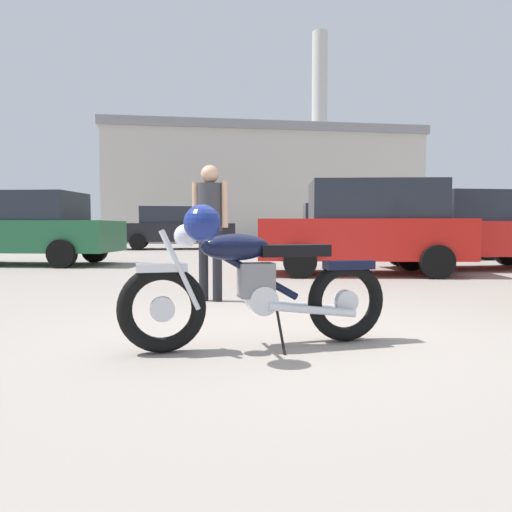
# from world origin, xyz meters

# --- Properties ---
(ground_plane) EXTENTS (80.00, 80.00, 0.00)m
(ground_plane) POSITION_xyz_m (0.00, 0.00, 0.00)
(ground_plane) COLOR gray
(vintage_motorcycle) EXTENTS (2.06, 0.79, 1.07)m
(vintage_motorcycle) POSITION_xyz_m (-0.31, -0.41, 0.49)
(vintage_motorcycle) COLOR black
(vintage_motorcycle) RESTS_ON ground_plane
(bystander) EXTENTS (0.44, 0.30, 1.66)m
(bystander) POSITION_xyz_m (-0.73, 1.90, 1.02)
(bystander) COLOR black
(bystander) RESTS_ON ground_plane
(blue_hatchback_right) EXTENTS (4.03, 2.10, 1.78)m
(blue_hatchback_right) POSITION_xyz_m (2.09, 5.15, 0.92)
(blue_hatchback_right) COLOR black
(blue_hatchback_right) RESTS_ON ground_plane
(silver_sedan_mid) EXTENTS (4.31, 2.14, 1.67)m
(silver_sedan_mid) POSITION_xyz_m (5.18, 9.57, 0.84)
(silver_sedan_mid) COLOR black
(silver_sedan_mid) RESTS_ON ground_plane
(dark_sedan_left) EXTENTS (4.33, 2.20, 1.67)m
(dark_sedan_left) POSITION_xyz_m (4.85, 6.18, 0.84)
(dark_sedan_left) COLOR black
(dark_sedan_left) RESTS_ON ground_plane
(pale_sedan_back) EXTENTS (4.84, 2.29, 1.74)m
(pale_sedan_back) POSITION_xyz_m (3.69, 13.14, 0.94)
(pale_sedan_back) COLOR black
(pale_sedan_back) RESTS_ON ground_plane
(white_estate_far) EXTENTS (4.87, 2.38, 1.74)m
(white_estate_far) POSITION_xyz_m (-2.67, 16.02, 0.94)
(white_estate_far) COLOR black
(white_estate_far) RESTS_ON ground_plane
(red_hatchback_near) EXTENTS (4.88, 2.41, 1.74)m
(red_hatchback_near) POSITION_xyz_m (-5.72, 7.86, 0.94)
(red_hatchback_near) COLOR black
(red_hatchback_near) RESTS_ON ground_plane
(industrial_building) EXTENTS (20.51, 15.46, 14.80)m
(industrial_building) POSITION_xyz_m (1.13, 30.28, 3.54)
(industrial_building) COLOR beige
(industrial_building) RESTS_ON ground_plane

